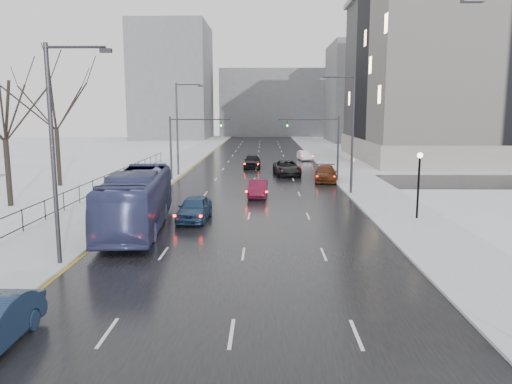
# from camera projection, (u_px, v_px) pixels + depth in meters

# --- Properties ---
(road) EXTENTS (16.00, 150.00, 0.04)m
(road) POSITION_uv_depth(u_px,v_px,m) (256.00, 168.00, 62.36)
(road) COLOR black
(road) RESTS_ON ground
(cross_road) EXTENTS (130.00, 10.00, 0.04)m
(cross_road) POSITION_uv_depth(u_px,v_px,m) (254.00, 181.00, 50.52)
(cross_road) COLOR black
(cross_road) RESTS_ON ground
(sidewalk_left) EXTENTS (5.00, 150.00, 0.16)m
(sidewalk_left) POSITION_uv_depth(u_px,v_px,m) (173.00, 167.00, 62.53)
(sidewalk_left) COLOR silver
(sidewalk_left) RESTS_ON ground
(sidewalk_right) EXTENTS (5.00, 150.00, 0.16)m
(sidewalk_right) POSITION_uv_depth(u_px,v_px,m) (340.00, 167.00, 62.17)
(sidewalk_right) COLOR silver
(sidewalk_right) RESTS_ON ground
(park_strip) EXTENTS (14.00, 150.00, 0.12)m
(park_strip) POSITION_uv_depth(u_px,v_px,m) (97.00, 167.00, 62.70)
(park_strip) COLOR white
(park_strip) RESTS_ON ground
(tree_park_d) EXTENTS (8.75, 8.75, 12.50)m
(tree_park_d) POSITION_uv_depth(u_px,v_px,m) (11.00, 207.00, 37.02)
(tree_park_d) COLOR black
(tree_park_d) RESTS_ON ground
(tree_park_e) EXTENTS (9.45, 9.45, 13.50)m
(tree_park_e) POSITION_uv_depth(u_px,v_px,m) (60.00, 187.00, 46.89)
(tree_park_e) COLOR black
(tree_park_e) RESTS_ON ground
(iron_fence) EXTENTS (0.06, 70.00, 1.30)m
(iron_fence) POSITION_uv_depth(u_px,v_px,m) (52.00, 206.00, 32.84)
(iron_fence) COLOR black
(iron_fence) RESTS_ON sidewalk_left
(streetlight_r_mid) EXTENTS (2.95, 0.25, 10.00)m
(streetlight_r_mid) POSITION_uv_depth(u_px,v_px,m) (350.00, 128.00, 41.58)
(streetlight_r_mid) COLOR #2D2D33
(streetlight_r_mid) RESTS_ON ground
(streetlight_l_near) EXTENTS (2.95, 0.25, 10.00)m
(streetlight_l_near) POSITION_uv_depth(u_px,v_px,m) (57.00, 144.00, 22.13)
(streetlight_l_near) COLOR #2D2D33
(streetlight_l_near) RESTS_ON ground
(streetlight_l_far) EXTENTS (2.95, 0.25, 10.00)m
(streetlight_l_far) POSITION_uv_depth(u_px,v_px,m) (179.00, 124.00, 53.70)
(streetlight_l_far) COLOR #2D2D33
(streetlight_l_far) RESTS_ON ground
(lamppost_r_mid) EXTENTS (0.36, 0.36, 4.28)m
(lamppost_r_mid) POSITION_uv_depth(u_px,v_px,m) (419.00, 176.00, 32.10)
(lamppost_r_mid) COLOR black
(lamppost_r_mid) RESTS_ON sidewalk_right
(mast_signal_right) EXTENTS (6.10, 0.33, 6.50)m
(mast_signal_right) POSITION_uv_depth(u_px,v_px,m) (328.00, 141.00, 49.73)
(mast_signal_right) COLOR #2D2D33
(mast_signal_right) RESTS_ON ground
(mast_signal_left) EXTENTS (6.10, 0.33, 6.50)m
(mast_signal_left) POSITION_uv_depth(u_px,v_px,m) (181.00, 141.00, 49.98)
(mast_signal_left) COLOR #2D2D33
(mast_signal_left) RESTS_ON ground
(no_uturn_sign) EXTENTS (0.60, 0.06, 2.70)m
(no_uturn_sign) POSITION_uv_depth(u_px,v_px,m) (353.00, 163.00, 46.05)
(no_uturn_sign) COLOR #2D2D33
(no_uturn_sign) RESTS_ON sidewalk_right
(civic_building) EXTENTS (41.00, 31.00, 24.80)m
(civic_building) POSITION_uv_depth(u_px,v_px,m) (500.00, 81.00, 71.78)
(civic_building) COLOR gray
(civic_building) RESTS_ON ground
(bldg_far_right) EXTENTS (24.00, 20.00, 22.00)m
(bldg_far_right) POSITION_uv_depth(u_px,v_px,m) (382.00, 93.00, 114.36)
(bldg_far_right) COLOR slate
(bldg_far_right) RESTS_ON ground
(bldg_far_left) EXTENTS (18.00, 22.00, 28.00)m
(bldg_far_left) POSITION_uv_depth(u_px,v_px,m) (173.00, 82.00, 124.59)
(bldg_far_left) COLOR slate
(bldg_far_left) RESTS_ON ground
(bldg_far_center) EXTENTS (30.00, 18.00, 18.00)m
(bldg_far_center) POSITION_uv_depth(u_px,v_px,m) (275.00, 103.00, 139.76)
(bldg_far_center) COLOR slate
(bldg_far_center) RESTS_ON ground
(bus) EXTENTS (4.10, 12.77, 3.50)m
(bus) POSITION_uv_depth(u_px,v_px,m) (137.00, 200.00, 29.94)
(bus) COLOR #3A4072
(bus) RESTS_ON road
(sedan_center_near) EXTENTS (2.09, 4.73, 1.58)m
(sedan_center_near) POSITION_uv_depth(u_px,v_px,m) (194.00, 208.00, 32.33)
(sedan_center_near) COLOR navy
(sedan_center_near) RESTS_ON road
(sedan_right_near) EXTENTS (1.65, 4.29, 1.39)m
(sedan_right_near) POSITION_uv_depth(u_px,v_px,m) (258.00, 188.00, 41.09)
(sedan_right_near) COLOR maroon
(sedan_right_near) RESTS_ON road
(sedan_right_cross) EXTENTS (3.15, 6.01, 1.62)m
(sedan_right_cross) POSITION_uv_depth(u_px,v_px,m) (287.00, 168.00, 54.78)
(sedan_right_cross) COLOR black
(sedan_right_cross) RESTS_ON road
(sedan_right_far) EXTENTS (2.77, 5.55, 1.55)m
(sedan_right_far) POSITION_uv_depth(u_px,v_px,m) (326.00, 174.00, 50.10)
(sedan_right_far) COLOR #4E220D
(sedan_right_far) RESTS_ON road
(sedan_center_far) EXTENTS (2.07, 5.04, 1.71)m
(sedan_center_far) POSITION_uv_depth(u_px,v_px,m) (252.00, 161.00, 61.62)
(sedan_center_far) COLOR black
(sedan_center_far) RESTS_ON road
(sedan_right_distant) EXTENTS (2.00, 4.34, 1.38)m
(sedan_right_distant) POSITION_uv_depth(u_px,v_px,m) (304.00, 155.00, 71.14)
(sedan_right_distant) COLOR white
(sedan_right_distant) RESTS_ON road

